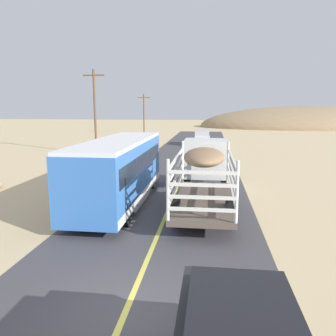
{
  "coord_description": "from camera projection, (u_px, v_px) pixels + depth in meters",
  "views": [
    {
      "loc": [
        1.91,
        -7.14,
        4.81
      ],
      "look_at": [
        0.0,
        8.05,
        2.04
      ],
      "focal_mm": 36.21,
      "sensor_mm": 36.0,
      "label": 1
    }
  ],
  "objects": [
    {
      "name": "distant_hill",
      "position": [
        309.0,
        127.0,
        80.48
      ],
      "size": [
        51.56,
        26.9,
        10.09
      ],
      "primitive_type": "ellipsoid",
      "color": "#997C5A",
      "rests_on": "ground"
    },
    {
      "name": "livestock_truck",
      "position": [
        205.0,
        165.0,
        17.95
      ],
      "size": [
        2.53,
        9.7,
        3.02
      ],
      "color": "silver",
      "rests_on": "road_surface"
    },
    {
      "name": "road_surface",
      "position": [
        126.0,
        311.0,
        8.07
      ],
      "size": [
        8.0,
        120.0,
        0.02
      ],
      "primitive_type": "cube",
      "color": "#423F44",
      "rests_on": "ground"
    },
    {
      "name": "road_centre_line",
      "position": [
        126.0,
        311.0,
        8.06
      ],
      "size": [
        0.16,
        117.6,
        0.0
      ],
      "primitive_type": "cube",
      "color": "#D8CC4C",
      "rests_on": "road_surface"
    },
    {
      "name": "ground_plane",
      "position": [
        126.0,
        312.0,
        8.07
      ],
      "size": [
        240.0,
        240.0,
        0.0
      ],
      "primitive_type": "plane",
      "color": "#CCB284"
    },
    {
      "name": "car_far",
      "position": [
        202.0,
        137.0,
        42.69
      ],
      "size": [
        1.9,
        4.62,
        1.93
      ],
      "color": "silver",
      "rests_on": "road_surface"
    },
    {
      "name": "power_pole_far",
      "position": [
        144.0,
        113.0,
        59.5
      ],
      "size": [
        2.2,
        0.24,
        7.02
      ],
      "color": "brown",
      "rests_on": "ground"
    },
    {
      "name": "bus",
      "position": [
        119.0,
        169.0,
        16.88
      ],
      "size": [
        2.54,
        10.0,
        3.21
      ],
      "color": "#3872C6",
      "rests_on": "road_surface"
    },
    {
      "name": "power_pole_mid",
      "position": [
        95.0,
        109.0,
        34.37
      ],
      "size": [
        2.2,
        0.24,
        8.52
      ],
      "color": "brown",
      "rests_on": "ground"
    }
  ]
}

